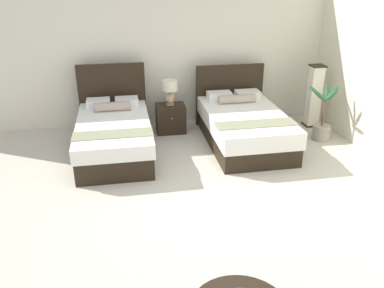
{
  "coord_description": "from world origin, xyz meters",
  "views": [
    {
      "loc": [
        -0.88,
        -4.29,
        2.83
      ],
      "look_at": [
        -0.04,
        0.54,
        0.64
      ],
      "focal_mm": 37.52,
      "sensor_mm": 36.0,
      "label": 1
    }
  ],
  "objects_px": {
    "bed_near_window": "(114,134)",
    "nightstand": "(171,118)",
    "floor_lamp_corner": "(314,96)",
    "table_lamp": "(170,90)",
    "bed_near_corner": "(243,125)",
    "potted_palm": "(322,124)"
  },
  "relations": [
    {
      "from": "table_lamp",
      "to": "potted_palm",
      "type": "distance_m",
      "value": 2.75
    },
    {
      "from": "potted_palm",
      "to": "nightstand",
      "type": "bearing_deg",
      "value": 162.27
    },
    {
      "from": "bed_near_corner",
      "to": "potted_palm",
      "type": "distance_m",
      "value": 1.4
    },
    {
      "from": "nightstand",
      "to": "floor_lamp_corner",
      "type": "bearing_deg",
      "value": -3.38
    },
    {
      "from": "bed_near_corner",
      "to": "floor_lamp_corner",
      "type": "distance_m",
      "value": 1.65
    },
    {
      "from": "floor_lamp_corner",
      "to": "potted_palm",
      "type": "bearing_deg",
      "value": -100.57
    },
    {
      "from": "table_lamp",
      "to": "floor_lamp_corner",
      "type": "xyz_separation_m",
      "value": [
        2.69,
        -0.18,
        -0.21
      ]
    },
    {
      "from": "bed_near_window",
      "to": "nightstand",
      "type": "distance_m",
      "value": 1.25
    },
    {
      "from": "bed_near_window",
      "to": "nightstand",
      "type": "relative_size",
      "value": 4.08
    },
    {
      "from": "table_lamp",
      "to": "floor_lamp_corner",
      "type": "height_order",
      "value": "floor_lamp_corner"
    },
    {
      "from": "table_lamp",
      "to": "potted_palm",
      "type": "xyz_separation_m",
      "value": [
        2.57,
        -0.84,
        -0.51
      ]
    },
    {
      "from": "bed_near_window",
      "to": "potted_palm",
      "type": "relative_size",
      "value": 2.17
    },
    {
      "from": "bed_near_window",
      "to": "potted_palm",
      "type": "xyz_separation_m",
      "value": [
        3.59,
        -0.1,
        -0.04
      ]
    },
    {
      "from": "potted_palm",
      "to": "floor_lamp_corner",
      "type": "bearing_deg",
      "value": 79.43
    },
    {
      "from": "potted_palm",
      "to": "bed_near_window",
      "type": "bearing_deg",
      "value": 178.33
    },
    {
      "from": "table_lamp",
      "to": "potted_palm",
      "type": "bearing_deg",
      "value": -18.14
    },
    {
      "from": "bed_near_corner",
      "to": "nightstand",
      "type": "relative_size",
      "value": 4.06
    },
    {
      "from": "floor_lamp_corner",
      "to": "table_lamp",
      "type": "bearing_deg",
      "value": 176.19
    },
    {
      "from": "nightstand",
      "to": "bed_near_corner",
      "type": "bearing_deg",
      "value": -31.82
    },
    {
      "from": "bed_near_window",
      "to": "bed_near_corner",
      "type": "xyz_separation_m",
      "value": [
        2.19,
        -0.01,
        0.0
      ]
    },
    {
      "from": "bed_near_window",
      "to": "table_lamp",
      "type": "relative_size",
      "value": 4.7
    },
    {
      "from": "bed_near_window",
      "to": "table_lamp",
      "type": "distance_m",
      "value": 1.34
    }
  ]
}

